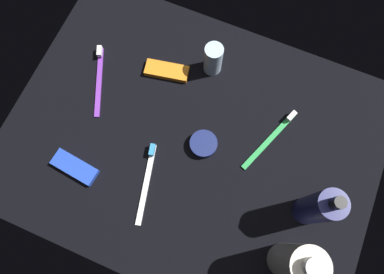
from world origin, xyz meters
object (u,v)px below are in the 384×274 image
at_px(deodorant_stick, 213,59).
at_px(snack_bar_blue, 75,167).
at_px(toothbrush_purple, 99,77).
at_px(bodywash_bottle, 296,263).
at_px(toothbrush_white, 147,178).
at_px(toothbrush_green, 273,136).
at_px(cream_tin_left, 204,144).
at_px(lotion_bottle, 318,208).
at_px(snack_bar_orange, 167,71).

bearing_deg(deodorant_stick, snack_bar_blue, -118.44).
bearing_deg(deodorant_stick, toothbrush_purple, -151.53).
distance_m(bodywash_bottle, toothbrush_white, 0.35).
distance_m(toothbrush_purple, snack_bar_blue, 0.22).
distance_m(bodywash_bottle, toothbrush_green, 0.28).
bearing_deg(toothbrush_purple, toothbrush_white, -40.27).
bearing_deg(deodorant_stick, cream_tin_left, -73.75).
distance_m(toothbrush_purple, toothbrush_white, 0.28).
bearing_deg(snack_bar_blue, lotion_bottle, 18.54).
distance_m(lotion_bottle, deodorant_stick, 0.40).
bearing_deg(lotion_bottle, snack_bar_orange, 155.57).
bearing_deg(snack_bar_blue, cream_tin_left, 39.79).
distance_m(deodorant_stick, snack_bar_orange, 0.12).
height_order(toothbrush_green, snack_bar_orange, toothbrush_green).
relative_size(lotion_bottle, toothbrush_white, 1.08).
height_order(deodorant_stick, toothbrush_white, deodorant_stick).
relative_size(lotion_bottle, toothbrush_purple, 1.13).
bearing_deg(bodywash_bottle, toothbrush_green, 114.26).
height_order(deodorant_stick, snack_bar_blue, deodorant_stick).
distance_m(lotion_bottle, bodywash_bottle, 0.11).
bearing_deg(toothbrush_purple, bodywash_bottle, -22.26).
xyz_separation_m(toothbrush_white, cream_tin_left, (0.08, 0.12, 0.00)).
bearing_deg(bodywash_bottle, cream_tin_left, 146.25).
height_order(bodywash_bottle, snack_bar_orange, bodywash_bottle).
distance_m(deodorant_stick, cream_tin_left, 0.20).
bearing_deg(snack_bar_orange, toothbrush_green, -22.19).
relative_size(lotion_bottle, bodywash_bottle, 0.96).
relative_size(deodorant_stick, cream_tin_left, 1.39).
bearing_deg(lotion_bottle, toothbrush_green, 132.73).
bearing_deg(bodywash_bottle, snack_bar_blue, 179.44).
relative_size(lotion_bottle, snack_bar_blue, 1.84).
height_order(lotion_bottle, toothbrush_white, lotion_bottle).
bearing_deg(toothbrush_purple, cream_tin_left, -10.87).
height_order(lotion_bottle, toothbrush_green, lotion_bottle).
relative_size(bodywash_bottle, toothbrush_white, 1.12).
height_order(deodorant_stick, cream_tin_left, deodorant_stick).
relative_size(lotion_bottle, deodorant_stick, 2.20).
xyz_separation_m(bodywash_bottle, toothbrush_green, (-0.11, 0.24, -0.09)).
bearing_deg(snack_bar_orange, deodorant_stick, 17.73).
height_order(bodywash_bottle, snack_bar_blue, bodywash_bottle).
bearing_deg(toothbrush_green, cream_tin_left, -150.59).
relative_size(toothbrush_green, snack_bar_orange, 1.66).
distance_m(toothbrush_white, snack_bar_orange, 0.26).
relative_size(toothbrush_white, toothbrush_green, 1.03).
relative_size(bodywash_bottle, snack_bar_blue, 1.92).
bearing_deg(toothbrush_green, snack_bar_blue, -147.95).
height_order(snack_bar_blue, cream_tin_left, cream_tin_left).
bearing_deg(toothbrush_white, cream_tin_left, 55.00).
xyz_separation_m(deodorant_stick, snack_bar_orange, (-0.10, -0.05, -0.04)).
xyz_separation_m(lotion_bottle, snack_bar_orange, (-0.41, 0.19, -0.08)).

